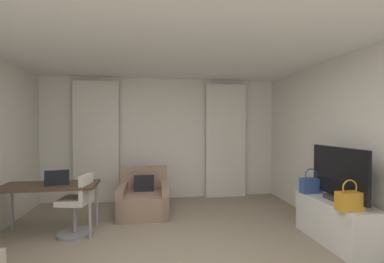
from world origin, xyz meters
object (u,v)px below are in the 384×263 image
desk (49,189)px  tv_console (336,221)px  handbag_secondary (350,200)px  desk_chair (77,208)px  armchair (144,199)px  handbag_primary (311,185)px  laptop (58,181)px  tv_flatscreen (339,175)px

desk → tv_console: bearing=-12.5°
desk → handbag_secondary: 3.99m
tv_console → handbag_secondary: 0.60m
desk → desk_chair: 0.49m
armchair → handbag_primary: 2.79m
desk_chair → tv_console: bearing=-12.8°
desk → handbag_primary: 3.84m
handbag_secondary → laptop: bearing=160.9°
handbag_primary → tv_flatscreen: bearing=-75.4°
desk_chair → desk: bearing=169.9°
armchair → desk: bearing=-151.7°
desk → tv_console: 4.04m
tv_console → handbag_primary: 0.58m
armchair → tv_console: bearing=-31.4°
handbag_primary → handbag_secondary: same height
desk_chair → laptop: bearing=168.7°
armchair → tv_console: armchair is taller
tv_flatscreen → handbag_secondary: size_ratio=2.77×
desk → handbag_primary: handbag_primary is taller
tv_console → tv_flatscreen: tv_flatscreen is taller
desk_chair → handbag_secondary: (3.38, -1.21, 0.31)m
desk_chair → tv_flatscreen: tv_flatscreen is taller
laptop → desk: bearing=172.5°
laptop → tv_flatscreen: tv_flatscreen is taller
handbag_primary → handbag_secondary: size_ratio=1.00×
armchair → handbag_primary: bearing=-25.5°
desk → handbag_primary: size_ratio=3.58×
laptop → tv_console: 3.93m
armchair → desk_chair: size_ratio=1.01×
laptop → tv_console: (3.80, -0.86, -0.49)m
armchair → desk: (-1.33, -0.71, 0.40)m
handbag_primary → armchair: bearing=154.5°
desk_chair → laptop: size_ratio=2.48×
tv_flatscreen → handbag_secondary: (-0.14, -0.37, -0.22)m
desk_chair → handbag_primary: (3.41, -0.40, 0.31)m
tv_console → handbag_secondary: size_ratio=3.15×
tv_flatscreen → desk: bearing=166.9°
laptop → handbag_secondary: bearing=-19.1°
desk_chair → armchair: bearing=40.4°
desk_chair → laptop: laptop is taller
laptop → armchair: bearing=31.2°
tv_console → laptop: bearing=167.3°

